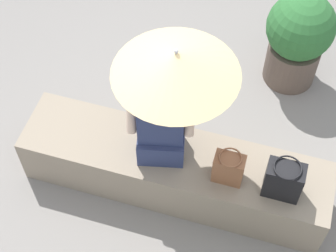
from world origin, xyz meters
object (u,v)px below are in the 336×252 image
tote_bag_canvas (229,168)px  planter_near (298,38)px  parasol (176,64)px  handbag_black (284,180)px  person_seated (161,121)px

tote_bag_canvas → planter_near: 1.55m
parasol → handbag_black: parasol is taller
planter_near → person_seated: bearing=60.9°
parasol → handbag_black: 1.17m
tote_bag_canvas → parasol: bearing=-13.1°
person_seated → planter_near: person_seated is taller
handbag_black → planter_near: planter_near is taller
parasol → handbag_black: (-0.82, 0.10, -0.83)m
tote_bag_canvas → planter_near: size_ratio=0.30×
person_seated → parasol: size_ratio=0.81×
person_seated → planter_near: (-0.80, -1.45, -0.34)m
parasol → planter_near: size_ratio=1.19×
parasol → planter_near: 1.85m
tote_bag_canvas → person_seated: bearing=-8.6°
person_seated → handbag_black: bearing=175.1°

